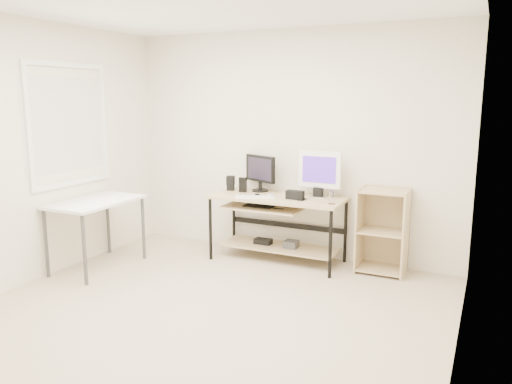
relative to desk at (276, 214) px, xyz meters
The scene contains 16 objects.
room 1.80m from the desk, 93.95° to the right, with size 4.01×4.01×2.62m.
desk is the anchor object (origin of this frame).
side_table 1.97m from the desk, 147.35° to the right, with size 0.60×1.00×0.75m.
shelf_unit 1.19m from the desk, ahead, with size 0.50×0.40×0.90m.
black_monitor 0.57m from the desk, 145.90° to the left, with size 0.44×0.23×0.42m.
white_imac 0.70m from the desk, 17.95° to the left, with size 0.48×0.15×0.51m.
keyboard 0.33m from the desk, 132.78° to the right, with size 0.44×0.12×0.02m, color white.
mouse 0.24m from the desk, 118.82° to the right, with size 0.08×0.12×0.04m, color #ABABB0.
center_speaker 0.37m from the desk, 16.16° to the right, with size 0.19×0.09×0.10m, color black.
speaker_left 0.70m from the desk, behind, with size 0.10×0.10×0.17m.
speaker_right 0.54m from the desk, 16.26° to the left, with size 0.10×0.10×0.11m, color black.
audio_controller 0.54m from the desk, behind, with size 0.09×0.05×0.17m, color black.
volume_puck 0.30m from the desk, 157.96° to the right, with size 0.05×0.05×0.02m, color black.
smartphone 0.41m from the desk, 11.57° to the right, with size 0.07×0.13×0.01m, color black.
coaster 0.74m from the desk, 11.98° to the right, with size 0.08×0.08×0.01m, color #946843.
drinking_glass 0.76m from the desk, 11.98° to the right, with size 0.06×0.06×0.13m, color white.
Camera 1 is at (2.13, -3.39, 1.83)m, focal length 35.00 mm.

